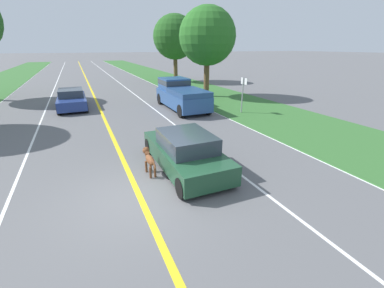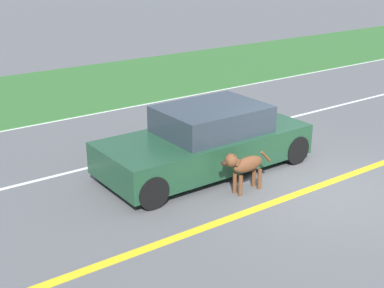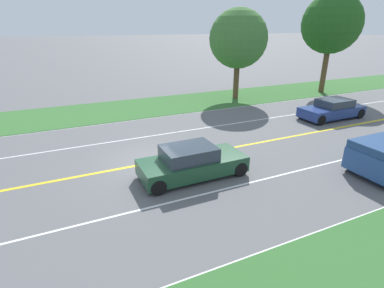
% 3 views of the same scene
% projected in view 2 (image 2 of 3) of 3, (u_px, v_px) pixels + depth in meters
% --- Properties ---
extents(ground_plane, '(400.00, 400.00, 0.00)m').
position_uv_depth(ground_plane, '(316.00, 187.00, 10.42)').
color(ground_plane, '#5B5B5E').
extents(centre_divider_line, '(0.18, 160.00, 0.01)m').
position_uv_depth(centre_divider_line, '(316.00, 187.00, 10.42)').
color(centre_divider_line, yellow).
rests_on(centre_divider_line, ground).
extents(lane_edge_line_right, '(0.14, 160.00, 0.01)m').
position_uv_depth(lane_edge_line_right, '(135.00, 106.00, 15.74)').
color(lane_edge_line_right, white).
rests_on(lane_edge_line_right, ground).
extents(lane_dash_same_dir, '(0.10, 160.00, 0.01)m').
position_uv_depth(lane_dash_same_dir, '(207.00, 138.00, 13.08)').
color(lane_dash_same_dir, white).
rests_on(lane_dash_same_dir, ground).
extents(grass_verge_right, '(6.00, 160.00, 0.03)m').
position_uv_depth(grass_verge_right, '(91.00, 85.00, 18.02)').
color(grass_verge_right, '#33662D').
rests_on(grass_verge_right, ground).
extents(ego_car, '(1.89, 4.44, 1.36)m').
position_uv_depth(ego_car, '(206.00, 141.00, 11.04)').
color(ego_car, '#1E472D').
rests_on(ego_car, ground).
extents(dog, '(0.27, 1.26, 0.88)m').
position_uv_depth(dog, '(244.00, 165.00, 10.03)').
color(dog, brown).
rests_on(dog, ground).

